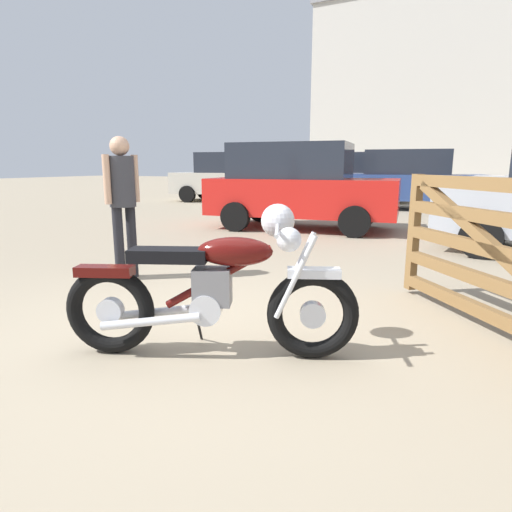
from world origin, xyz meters
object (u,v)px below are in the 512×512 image
object	(u,v)px
blue_hatchback_right	(299,185)
dark_sedan_left	(228,176)
bystander	(122,193)
vintage_motorcycle	(218,288)
pale_sedan_back	(356,177)
white_estate_far	(412,179)

from	to	relation	value
blue_hatchback_right	dark_sedan_left	world-z (taller)	same
bystander	blue_hatchback_right	distance (m)	4.85
vintage_motorcycle	blue_hatchback_right	distance (m)	6.45
vintage_motorcycle	pale_sedan_back	distance (m)	13.88
pale_sedan_back	dark_sedan_left	size ratio (longest dim) A/B	0.98
vintage_motorcycle	bystander	world-z (taller)	bystander
blue_hatchback_right	pale_sedan_back	distance (m)	7.51
vintage_motorcycle	dark_sedan_left	size ratio (longest dim) A/B	0.48
bystander	blue_hatchback_right	bearing A→B (deg)	-81.31
bystander	white_estate_far	xyz separation A→B (m)	(2.24, 10.14, -0.10)
dark_sedan_left	bystander	bearing A→B (deg)	103.13
blue_hatchback_right	bystander	bearing A→B (deg)	-101.18
vintage_motorcycle	dark_sedan_left	world-z (taller)	dark_sedan_left
blue_hatchback_right	pale_sedan_back	world-z (taller)	same
vintage_motorcycle	pale_sedan_back	size ratio (longest dim) A/B	0.49
pale_sedan_back	dark_sedan_left	xyz separation A→B (m)	(-4.31, -1.91, 0.00)
bystander	dark_sedan_left	distance (m)	11.24
white_estate_far	dark_sedan_left	world-z (taller)	same
dark_sedan_left	blue_hatchback_right	bearing A→B (deg)	121.13
blue_hatchback_right	pale_sedan_back	xyz separation A→B (m)	(-0.41, 7.50, 0.00)
pale_sedan_back	dark_sedan_left	world-z (taller)	same
pale_sedan_back	dark_sedan_left	bearing A→B (deg)	-161.52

